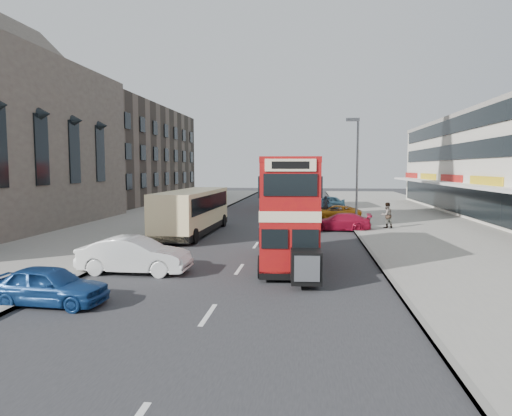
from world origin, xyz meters
The scene contains 18 objects.
ground centered at (0.00, 0.00, 0.00)m, with size 160.00×160.00×0.00m, color #28282B.
road_surface centered at (0.00, 20.00, 0.01)m, with size 12.00×90.00×0.01m, color #28282B.
pavement_right centered at (12.00, 20.00, 0.07)m, with size 12.00×90.00×0.15m, color gray.
pavement_left centered at (-12.00, 20.00, 0.07)m, with size 12.00×90.00×0.15m, color gray.
kerb_left centered at (-6.10, 20.00, 0.07)m, with size 0.20×90.00×0.16m, color gray.
kerb_right centered at (6.10, 20.00, 0.07)m, with size 0.20×90.00×0.16m, color gray.
brick_terrace centered at (-22.00, 38.00, 6.00)m, with size 14.00×28.00×12.00m, color #66594C.
street_lamp centered at (6.52, 18.00, 4.78)m, with size 1.00×0.20×8.12m.
bus_main centered at (2.02, 3.32, 2.44)m, with size 2.86×8.46×4.63m.
bus_second centered at (1.62, 29.86, 2.49)m, with size 2.86×8.65×4.73m.
coach centered at (-4.67, 11.88, 1.58)m, with size 2.85×10.18×2.68m.
car_left_near centered at (-5.24, -3.63, 0.63)m, with size 1.50×3.72×1.27m, color navy.
car_left_front centered at (-4.20, 0.82, 0.75)m, with size 1.60×4.58×1.51m, color white.
car_right_a centered at (5.13, 14.51, 0.62)m, with size 1.72×4.24×1.23m, color #A8102E.
car_right_b centered at (5.05, 20.67, 0.63)m, with size 2.09×4.53×1.26m, color orange.
car_right_c centered at (4.92, 32.10, 0.67)m, with size 1.58×3.93×1.34m, color #61A5C3.
pedestrian_near centered at (8.42, 15.31, 1.06)m, with size 0.67×0.45×1.81m, color gray.
cyclist centered at (4.39, 21.22, 0.68)m, with size 0.76×1.67×2.01m.
Camera 1 is at (2.93, -16.61, 4.36)m, focal length 31.17 mm.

